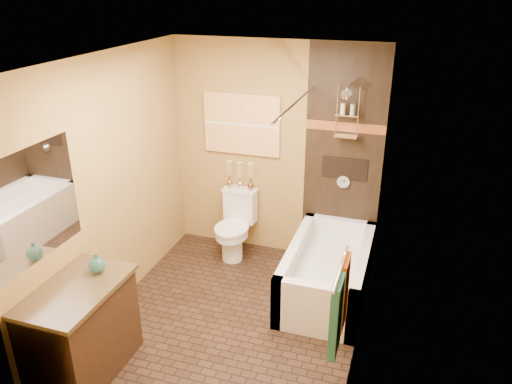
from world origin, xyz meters
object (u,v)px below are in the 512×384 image
at_px(bathtub, 327,275).
at_px(toilet, 235,225).
at_px(sunset_painting, 242,124).
at_px(vanity, 82,330).

relative_size(bathtub, toilet, 1.90).
xyz_separation_m(sunset_painting, bathtub, (1.19, -0.73, -1.33)).
xyz_separation_m(bathtub, toilet, (-1.19, 0.46, 0.18)).
bearing_deg(toilet, sunset_painting, 93.49).
bearing_deg(vanity, toilet, 76.75).
bearing_deg(sunset_painting, toilet, -90.00).
height_order(bathtub, vanity, vanity).
height_order(toilet, vanity, vanity).
height_order(sunset_painting, toilet, sunset_painting).
bearing_deg(toilet, vanity, -100.03).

